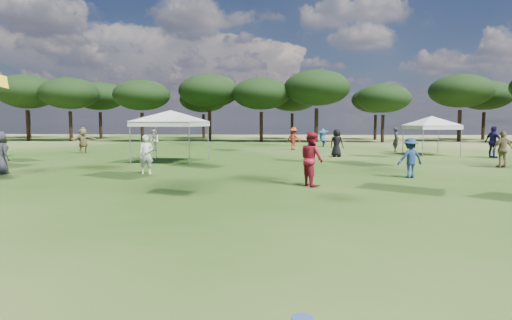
# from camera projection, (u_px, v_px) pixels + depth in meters

# --- Properties ---
(tree_line) EXTENTS (108.78, 17.63, 7.77)m
(tree_line) POSITION_uv_depth(u_px,v_px,m) (307.00, 93.00, 47.87)
(tree_line) COLOR black
(tree_line) RESTS_ON ground
(tent_left) EXTENTS (6.69, 6.69, 3.08)m
(tent_left) POSITION_uv_depth(u_px,v_px,m) (171.00, 113.00, 22.72)
(tent_left) COLOR gray
(tent_left) RESTS_ON ground
(tent_right) EXTENTS (5.41, 5.41, 2.84)m
(tent_right) POSITION_uv_depth(u_px,v_px,m) (432.00, 118.00, 27.66)
(tent_right) COLOR gray
(tent_right) RESTS_ON ground
(festival_crowd) EXTENTS (27.66, 24.31, 1.93)m
(festival_crowd) POSITION_uv_depth(u_px,v_px,m) (280.00, 143.00, 26.36)
(festival_crowd) COLOR #8B6F4C
(festival_crowd) RESTS_ON ground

